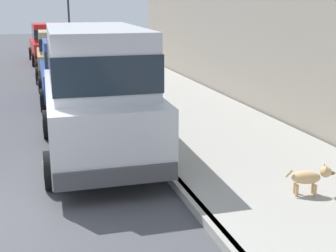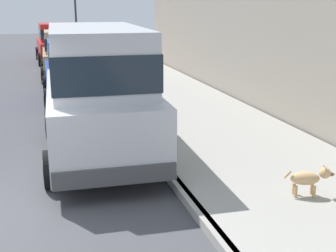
# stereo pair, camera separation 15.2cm
# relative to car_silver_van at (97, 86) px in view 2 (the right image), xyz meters

# --- Properties ---
(curb) EXTENTS (0.16, 64.00, 0.14)m
(curb) POSITION_rel_car_silver_van_xyz_m (0.97, -2.86, -1.32)
(curb) COLOR gray
(curb) RESTS_ON ground
(sidewalk) EXTENTS (3.60, 64.00, 0.14)m
(sidewalk) POSITION_rel_car_silver_van_xyz_m (2.77, -2.86, -1.32)
(sidewalk) COLOR #99968E
(sidewalk) RESTS_ON ground
(car_silver_van) EXTENTS (2.25, 4.96, 2.52)m
(car_silver_van) POSITION_rel_car_silver_van_xyz_m (0.00, 0.00, 0.00)
(car_silver_van) COLOR #BCBCC1
(car_silver_van) RESTS_ON ground
(car_blue_hatchback) EXTENTS (1.99, 3.82, 1.88)m
(car_blue_hatchback) POSITION_rel_car_silver_van_xyz_m (-0.01, 5.21, -0.42)
(car_blue_hatchback) COLOR #28479E
(car_blue_hatchback) RESTS_ON ground
(car_tan_hatchback) EXTENTS (2.01, 3.83, 1.88)m
(car_tan_hatchback) POSITION_rel_car_silver_van_xyz_m (-0.00, 9.76, -0.42)
(car_tan_hatchback) COLOR tan
(car_tan_hatchback) RESTS_ON ground
(car_red_sedan) EXTENTS (2.14, 4.65, 1.92)m
(car_red_sedan) POSITION_rel_car_silver_van_xyz_m (-0.08, 15.10, -0.41)
(car_red_sedan) COLOR red
(car_red_sedan) RESTS_ON ground
(dog_tan) EXTENTS (0.74, 0.33, 0.49)m
(dog_tan) POSITION_rel_car_silver_van_xyz_m (2.71, -3.20, -0.97)
(dog_tan) COLOR tan
(dog_tan) RESTS_ON sidewalk
(fire_hydrant) EXTENTS (0.34, 0.24, 0.72)m
(fire_hydrant) POSITION_rel_car_silver_van_xyz_m (1.42, 0.75, -0.92)
(fire_hydrant) COLOR gold
(fire_hydrant) RESTS_ON sidewalk
(street_lamp) EXTENTS (0.36, 0.36, 4.42)m
(street_lamp) POSITION_rel_car_silver_van_xyz_m (1.32, 19.78, 1.51)
(street_lamp) COLOR #2D2D33
(street_lamp) RESTS_ON sidewalk
(building_facade) EXTENTS (0.50, 20.00, 3.96)m
(building_facade) POSITION_rel_car_silver_van_xyz_m (4.87, 3.60, 0.59)
(building_facade) COLOR #9E9384
(building_facade) RESTS_ON ground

